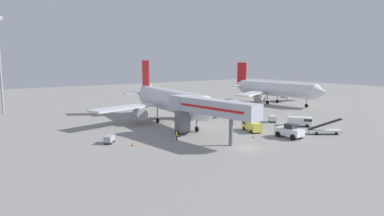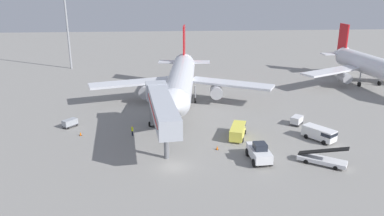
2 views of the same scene
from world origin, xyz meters
The scene contains 14 objects.
ground_plane centered at (0.00, 0.00, 0.00)m, with size 300.00×300.00×0.00m, color gray.
airplane_at_gate centered at (2.15, 27.95, 5.05)m, with size 37.71×38.37×14.19m.
jet_bridge centered at (-1.69, 8.75, 5.75)m, with size 5.47×20.62×7.58m.
pushback_tug centered at (11.75, 1.02, 1.27)m, with size 2.90×5.27×2.73m.
belt_loader_truck centered at (20.08, -0.65, 0.76)m, with size 6.40×5.16×3.10m.
service_van_mid_center centered at (23.03, 7.45, 1.15)m, with size 4.66×5.39×2.00m.
service_van_outer_left centered at (10.42, 9.59, 1.12)m, with size 3.64×5.87×1.94m.
baggage_cart_rear_left centered at (21.71, 14.36, 0.84)m, with size 2.70×2.83×1.52m.
baggage_cart_mid_left centered at (-17.43, 16.11, 0.76)m, with size 2.54×2.68×1.37m.
ground_crew_worker_foreground centered at (-6.46, 11.42, 0.92)m, with size 0.40×0.40×1.73m.
safety_cone_alpha centered at (-14.89, 12.13, 0.31)m, with size 0.41×0.41×0.63m.
safety_cone_bravo centered at (6.49, 5.08, 0.31)m, with size 0.41×0.41×0.63m.
airplane_background centered at (47.89, 37.92, 4.84)m, with size 36.42×36.70×13.28m.
apron_light_mast centered at (-27.97, 63.68, 17.68)m, with size 2.40×2.40×25.44m.
Camera 2 is at (-1.00, -45.54, 23.53)m, focal length 35.21 mm.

